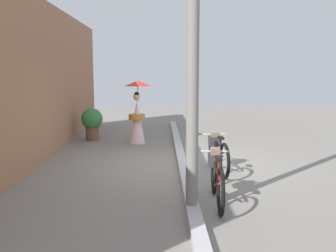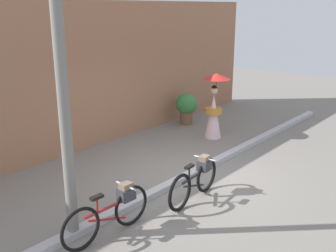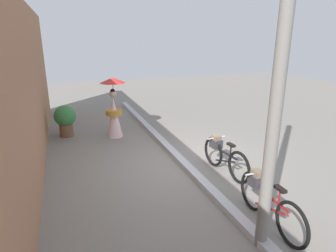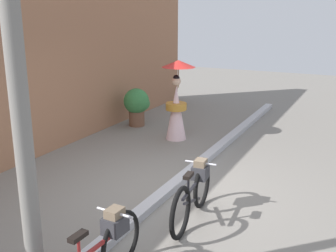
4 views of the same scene
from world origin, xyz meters
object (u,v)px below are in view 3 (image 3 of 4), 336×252
object	(u,v)px
person_with_parasol	(114,108)
potted_plant_by_door	(66,118)
bicycle_far_side	(224,156)
utility_pole	(278,88)
bicycle_near_officer	(267,200)

from	to	relation	value
person_with_parasol	potted_plant_by_door	xyz separation A→B (m)	(0.59, 1.43, -0.34)
person_with_parasol	potted_plant_by_door	bearing A→B (deg)	67.39
bicycle_far_side	utility_pole	bearing A→B (deg)	162.78
bicycle_near_officer	utility_pole	world-z (taller)	utility_pole
bicycle_far_side	utility_pole	distance (m)	3.16
bicycle_near_officer	person_with_parasol	distance (m)	5.56
person_with_parasol	utility_pole	size ratio (longest dim) A/B	0.39
bicycle_near_officer	utility_pole	xyz separation A→B (m)	(-0.45, 0.44, 1.97)
bicycle_far_side	person_with_parasol	size ratio (longest dim) A/B	0.91
bicycle_near_officer	utility_pole	size ratio (longest dim) A/B	0.37
person_with_parasol	utility_pole	bearing A→B (deg)	-168.50
potted_plant_by_door	bicycle_near_officer	bearing A→B (deg)	-152.79
utility_pole	bicycle_near_officer	bearing A→B (deg)	-44.16
bicycle_far_side	utility_pole	size ratio (longest dim) A/B	0.35
bicycle_far_side	potted_plant_by_door	xyz separation A→B (m)	(3.99, 3.33, 0.16)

